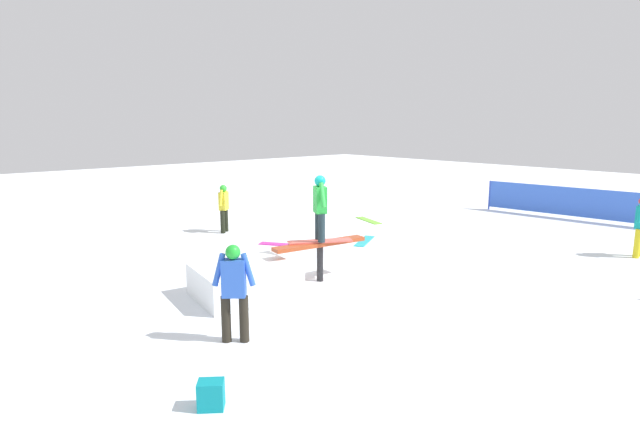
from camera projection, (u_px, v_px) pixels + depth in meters
name	position (u px, v px, depth m)	size (l,w,h in m)	color
ground_plane	(320.00, 281.00, 10.50)	(60.00, 60.00, 0.00)	white
rail_feature	(320.00, 248.00, 10.38)	(2.14, 0.61, 0.84)	black
snow_kicker_ramp	(245.00, 281.00, 9.55)	(1.80, 1.50, 0.60)	white
main_rider_on_rail	(320.00, 209.00, 10.22)	(1.31, 0.88, 1.39)	#DE5A50
bystander_yellow	(224.00, 206.00, 15.00)	(0.54, 0.45, 1.45)	black
bystander_blue	(234.00, 288.00, 7.45)	(0.55, 0.49, 1.51)	black
loose_snowboard_magenta	(286.00, 245.00, 13.54)	(1.48, 0.28, 0.02)	#D42CA5
loose_snowboard_cyan	(365.00, 241.00, 13.97)	(1.30, 0.28, 0.02)	#24BAC3
loose_snowboard_lime	(368.00, 220.00, 16.90)	(1.33, 0.28, 0.02)	#7FE03B
backpack_on_snow	(211.00, 395.00, 5.79)	(0.30, 0.22, 0.34)	#0E8795
safety_fence	(572.00, 202.00, 17.11)	(0.70, 5.88, 1.10)	blue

